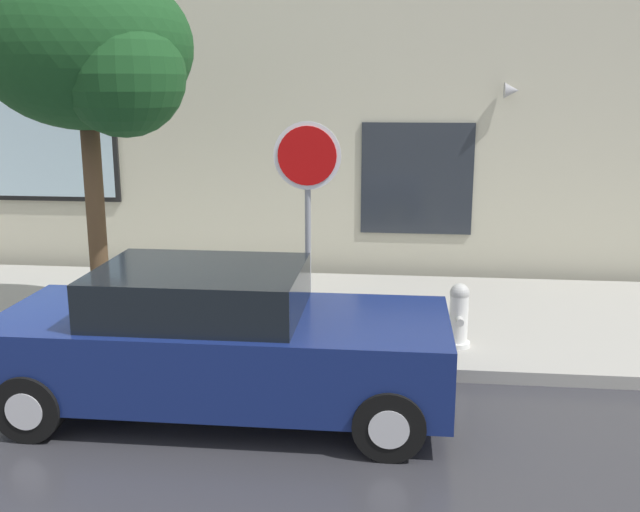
{
  "coord_description": "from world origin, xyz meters",
  "views": [
    {
      "loc": [
        3.14,
        -6.54,
        3.17
      ],
      "look_at": [
        2.25,
        1.8,
        1.2
      ],
      "focal_mm": 40.75,
      "sensor_mm": 36.0,
      "label": 1
    }
  ],
  "objects": [
    {
      "name": "fire_hydrant",
      "position": [
        3.9,
        1.75,
        0.53
      ],
      "size": [
        0.3,
        0.44,
        0.77
      ],
      "color": "white",
      "rests_on": "sidewalk"
    },
    {
      "name": "stop_sign",
      "position": [
        2.13,
        1.51,
        2.02
      ],
      "size": [
        0.76,
        0.1,
        2.64
      ],
      "color": "gray",
      "rests_on": "sidewalk"
    },
    {
      "name": "building_facade",
      "position": [
        -0.03,
        5.5,
        3.48
      ],
      "size": [
        20.0,
        0.67,
        7.0
      ],
      "color": "beige",
      "rests_on": "ground"
    },
    {
      "name": "parked_car",
      "position": [
        1.45,
        0.05,
        0.73
      ],
      "size": [
        4.37,
        1.8,
        1.47
      ],
      "color": "navy",
      "rests_on": "ground"
    },
    {
      "name": "sidewalk",
      "position": [
        0.0,
        3.0,
        0.07
      ],
      "size": [
        20.0,
        4.0,
        0.15
      ],
      "primitive_type": "cube",
      "color": "#A3A099",
      "rests_on": "ground"
    },
    {
      "name": "street_tree",
      "position": [
        -0.43,
        1.86,
        3.53
      ],
      "size": [
        2.57,
        2.19,
        4.43
      ],
      "color": "#4C3823",
      "rests_on": "sidewalk"
    },
    {
      "name": "ground_plane",
      "position": [
        0.0,
        0.0,
        0.0
      ],
      "size": [
        60.0,
        60.0,
        0.0
      ],
      "primitive_type": "plane",
      "color": "#333338"
    }
  ]
}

